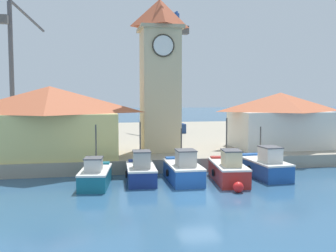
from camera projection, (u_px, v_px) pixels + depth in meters
The scene contains 13 objects.
ground_plane at pixel (198, 195), 23.80m from camera, with size 300.00×300.00×0.00m, color #2D567A.
quay_wharf at pixel (143, 138), 50.09m from camera, with size 120.00×40.00×1.05m, color #9E937F.
fishing_boat_far_left at pixel (95, 175), 26.09m from camera, with size 2.40×4.60×4.06m.
fishing_boat_left_outer at pixel (141, 171), 27.24m from camera, with size 2.14×4.42×4.16m.
fishing_boat_left_inner at pixel (183, 170), 27.52m from camera, with size 2.22×4.94×3.68m.
fishing_boat_mid_left at pixel (228, 170), 27.40m from camera, with size 2.51×5.32×4.42m.
fishing_boat_center at pixel (264, 166), 29.02m from camera, with size 2.38×5.25×3.68m.
clock_tower at pixel (160, 72), 34.53m from camera, with size 3.73×3.73×14.90m.
warehouse_left at pixel (50, 121), 31.50m from camera, with size 10.90×6.26×5.69m.
warehouse_right at pixel (280, 119), 37.27m from camera, with size 9.07×6.09×5.19m.
port_crane_near at pixel (176, 88), 50.81m from camera, with size 4.73×7.44×15.61m.
port_crane_far at pixel (13, 83), 47.79m from camera, with size 4.14×9.43×16.46m.
mooring_buoy at pixel (238, 187), 24.40m from camera, with size 0.68×0.68×0.68m, color red.
Camera 1 is at (-6.14, -22.63, 6.13)m, focal length 42.00 mm.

